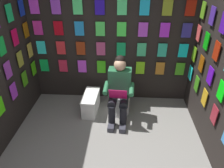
# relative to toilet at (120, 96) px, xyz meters

# --- Properties ---
(display_wall_back) EXTENTS (3.21, 0.14, 2.32)m
(display_wall_back) POSITION_rel_toilet_xyz_m (0.20, -0.52, 0.84)
(display_wall_back) COLOR black
(display_wall_back) RESTS_ON ground
(display_wall_left) EXTENTS (0.14, 2.09, 2.32)m
(display_wall_left) POSITION_rel_toilet_xyz_m (-1.41, 0.57, 0.84)
(display_wall_left) COLOR black
(display_wall_left) RESTS_ON ground
(display_wall_right) EXTENTS (0.14, 2.09, 2.32)m
(display_wall_right) POSITION_rel_toilet_xyz_m (1.80, 0.57, 0.84)
(display_wall_right) COLOR black
(display_wall_right) RESTS_ON ground
(toilet) EXTENTS (0.41, 0.56, 0.77)m
(toilet) POSITION_rel_toilet_xyz_m (0.00, 0.00, 0.00)
(toilet) COLOR white
(toilet) RESTS_ON ground
(person_reading) EXTENTS (0.54, 0.70, 1.19)m
(person_reading) POSITION_rel_toilet_xyz_m (0.01, 0.23, 0.27)
(person_reading) COLOR #286B42
(person_reading) RESTS_ON ground
(comic_longbox_near) EXTENTS (0.30, 0.62, 0.37)m
(comic_longbox_near) POSITION_rel_toilet_xyz_m (0.55, 0.07, -0.14)
(comic_longbox_near) COLOR white
(comic_longbox_near) RESTS_ON ground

